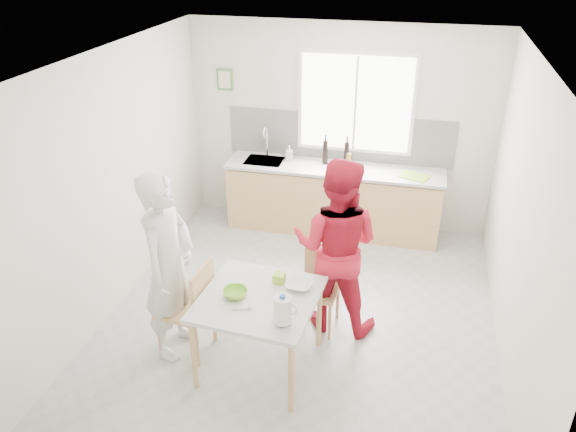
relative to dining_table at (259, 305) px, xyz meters
The scene contains 21 objects.
ground 1.13m from the dining_table, 76.00° to the left, with size 4.50×4.50×0.00m, color #B7B7B2.
room_shell 1.30m from the dining_table, 76.00° to the left, with size 4.50×4.50×4.50m.
window 3.27m from the dining_table, 82.35° to the left, with size 1.50×0.06×1.30m.
backsplash 3.15m from the dining_table, 86.03° to the left, with size 3.00×0.02×0.65m, color white.
picture_frame 3.58m from the dining_table, 113.33° to the left, with size 0.22×0.03×0.28m.
kitchen_counter 2.84m from the dining_table, 85.71° to the left, with size 2.84×0.64×1.37m.
dining_table is the anchor object (origin of this frame).
chair_left 0.70m from the dining_table, behind, with size 0.49×0.49×0.98m.
chair_far 0.91m from the dining_table, 62.34° to the left, with size 0.44×0.44×0.88m.
person_white 0.91m from the dining_table, behind, with size 0.68×0.45×1.86m, color white.
person_red 1.01m from the dining_table, 55.28° to the left, with size 0.89×0.70×1.84m, color red.
bowl_green 0.24m from the dining_table, behind, with size 0.22×0.22×0.07m, color #81CC2F.
bowl_white 0.41m from the dining_table, 35.34° to the left, with size 0.24×0.24×0.06m, color white.
milk_jug 0.48m from the dining_table, 45.27° to the right, with size 0.20×0.15×0.26m.
green_box 0.32m from the dining_table, 65.89° to the left, with size 0.10×0.10×0.09m, color #99D831.
spoon 0.25m from the dining_table, 114.44° to the right, with size 0.01×0.01×0.16m, color #A5A5AA.
cutting_board 3.00m from the dining_table, 65.60° to the left, with size 0.35×0.25×0.01m, color #94D230.
wine_bottle_a 2.93m from the dining_table, 88.55° to the left, with size 0.07×0.07×0.32m, color black.
wine_bottle_b 3.01m from the dining_table, 83.36° to the left, with size 0.07×0.07×0.30m, color black.
jar_amber 2.97m from the dining_table, 82.58° to the left, with size 0.06×0.06×0.16m, color brown.
soap_bottle 2.96m from the dining_table, 98.09° to the left, with size 0.09×0.09×0.20m, color #999999.
Camera 1 is at (0.99, -4.77, 3.73)m, focal length 35.00 mm.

